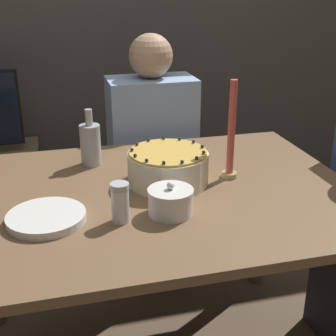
# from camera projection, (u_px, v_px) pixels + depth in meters

# --- Properties ---
(wall_behind) EXTENTS (8.00, 0.05, 2.60)m
(wall_behind) POSITION_uv_depth(u_px,v_px,m) (96.00, 1.00, 2.60)
(wall_behind) COLOR #4C4742
(wall_behind) RESTS_ON ground_plane
(dining_table) EXTENTS (1.36, 0.98, 0.77)m
(dining_table) POSITION_uv_depth(u_px,v_px,m) (154.00, 222.00, 1.60)
(dining_table) COLOR brown
(dining_table) RESTS_ON ground_plane
(cake) EXTENTS (0.28, 0.28, 0.13)m
(cake) POSITION_uv_depth(u_px,v_px,m) (168.00, 167.00, 1.60)
(cake) COLOR #EFE5CC
(cake) RESTS_ON dining_table
(sugar_bowl) EXTENTS (0.14, 0.14, 0.10)m
(sugar_bowl) POSITION_uv_depth(u_px,v_px,m) (170.00, 201.00, 1.39)
(sugar_bowl) COLOR white
(sugar_bowl) RESTS_ON dining_table
(sugar_shaker) EXTENTS (0.05, 0.05, 0.12)m
(sugar_shaker) POSITION_uv_depth(u_px,v_px,m) (120.00, 202.00, 1.34)
(sugar_shaker) COLOR white
(sugar_shaker) RESTS_ON dining_table
(plate_stack) EXTENTS (0.23, 0.23, 0.02)m
(plate_stack) POSITION_uv_depth(u_px,v_px,m) (46.00, 218.00, 1.36)
(plate_stack) COLOR white
(plate_stack) RESTS_ON dining_table
(candle) EXTENTS (0.06, 0.06, 0.35)m
(candle) POSITION_uv_depth(u_px,v_px,m) (231.00, 138.00, 1.61)
(candle) COLOR tan
(candle) RESTS_ON dining_table
(bottle) EXTENTS (0.08, 0.08, 0.21)m
(bottle) POSITION_uv_depth(u_px,v_px,m) (90.00, 144.00, 1.74)
(bottle) COLOR #B2B7BC
(bottle) RESTS_ON dining_table
(person_man_blue_shirt) EXTENTS (0.40, 0.34, 1.20)m
(person_man_blue_shirt) POSITION_uv_depth(u_px,v_px,m) (152.00, 175.00, 2.30)
(person_man_blue_shirt) COLOR #2D2D38
(person_man_blue_shirt) RESTS_ON ground_plane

